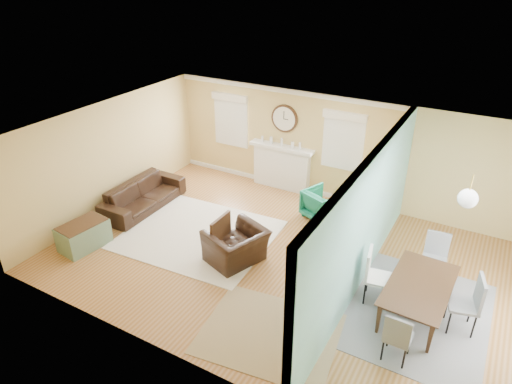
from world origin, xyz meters
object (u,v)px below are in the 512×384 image
Objects in this scene: eames_chair at (236,246)px; sofa at (143,195)px; dining_table at (419,300)px; credenza at (365,221)px; green_chair at (322,204)px.

sofa is at bearing -84.12° from eames_chair.
dining_table is (3.46, 0.21, -0.04)m from eames_chair.
credenza reaches higher than sofa.
sofa is at bearing 87.62° from dining_table.
dining_table is at bearing 162.50° from green_chair.
credenza is (5.02, 1.30, 0.08)m from sofa.
green_chair is at bearing 52.47° from dining_table.
credenza is 0.85× the size of dining_table.
dining_table is at bearing -95.44° from sofa.
sofa is at bearing -165.42° from credenza.
eames_chair is 1.44× the size of green_chair.
eames_chair is 2.83m from credenza.
eames_chair is 3.47m from dining_table.
eames_chair reaches higher than green_chair.
eames_chair reaches higher than dining_table.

